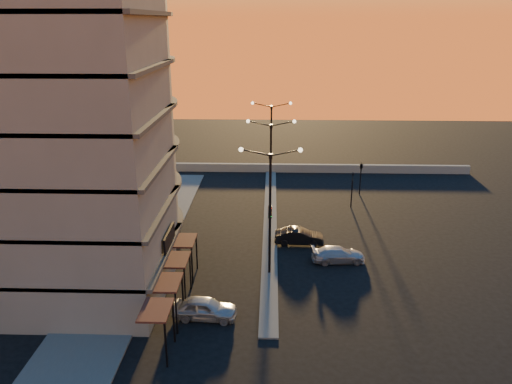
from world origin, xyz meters
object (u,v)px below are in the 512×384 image
object	(u,v)px
traffic_light_main	(270,222)
car_sedan	(299,236)
streetlamp_mid	(271,163)
car_wagon	(338,255)
car_hatchback	(205,308)

from	to	relation	value
traffic_light_main	car_sedan	distance (m)	4.05
streetlamp_mid	traffic_light_main	world-z (taller)	streetlamp_mid
car_sedan	car_wagon	bearing A→B (deg)	-135.74
traffic_light_main	car_sedan	bearing A→B (deg)	44.49
car_sedan	streetlamp_mid	bearing A→B (deg)	28.73
car_hatchback	car_wagon	distance (m)	12.22
streetlamp_mid	car_sedan	bearing A→B (deg)	-63.10
car_wagon	car_sedan	bearing A→B (deg)	36.77
car_wagon	car_hatchback	bearing A→B (deg)	125.15
car_sedan	car_hatchback	bearing A→B (deg)	151.99
streetlamp_mid	car_hatchback	xyz separation A→B (m)	(-3.97, -15.89, -4.91)
streetlamp_mid	car_hatchback	world-z (taller)	streetlamp_mid
car_hatchback	car_wagon	xyz separation A→B (m)	(9.25, 7.99, -0.09)
car_wagon	streetlamp_mid	bearing A→B (deg)	28.12
car_wagon	traffic_light_main	bearing A→B (deg)	76.07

